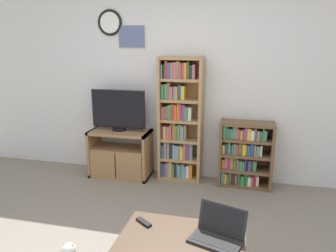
{
  "coord_description": "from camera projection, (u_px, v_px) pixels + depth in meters",
  "views": [
    {
      "loc": [
        0.85,
        -2.15,
        1.81
      ],
      "look_at": [
        0.07,
        1.11,
        0.93
      ],
      "focal_mm": 35.0,
      "sensor_mm": 36.0,
      "label": 1
    }
  ],
  "objects": [
    {
      "name": "bookshelf_tall",
      "position": [
        179.0,
        121.0,
        4.25
      ],
      "size": [
        0.56,
        0.26,
        1.61
      ],
      "color": "tan",
      "rests_on": "ground_plane"
    },
    {
      "name": "coffee_table",
      "position": [
        182.0,
        242.0,
        2.45
      ],
      "size": [
        0.93,
        0.58,
        0.39
      ],
      "color": "#4C3828",
      "rests_on": "ground_plane"
    },
    {
      "name": "television",
      "position": [
        118.0,
        110.0,
        4.32
      ],
      "size": [
        0.73,
        0.18,
        0.54
      ],
      "color": "black",
      "rests_on": "tv_stand"
    },
    {
      "name": "bookshelf_short",
      "position": [
        244.0,
        154.0,
        4.13
      ],
      "size": [
        0.66,
        0.3,
        0.83
      ],
      "color": "brown",
      "rests_on": "ground_plane"
    },
    {
      "name": "remote_near_laptop",
      "position": [
        144.0,
        222.0,
        2.62
      ],
      "size": [
        0.16,
        0.13,
        0.02
      ],
      "rotation": [
        0.0,
        0.0,
        0.94
      ],
      "color": "black",
      "rests_on": "coffee_table"
    },
    {
      "name": "laptop",
      "position": [
        218.0,
        232.0,
        2.4
      ],
      "size": [
        0.43,
        0.36,
        0.24
      ],
      "rotation": [
        0.0,
        0.0,
        -0.31
      ],
      "color": "#232326",
      "rests_on": "coffee_table"
    },
    {
      "name": "tv_stand",
      "position": [
        120.0,
        154.0,
        4.44
      ],
      "size": [
        0.81,
        0.41,
        0.64
      ],
      "color": "#9E754C",
      "rests_on": "ground_plane"
    },
    {
      "name": "wall_back",
      "position": [
        179.0,
        80.0,
        4.27
      ],
      "size": [
        6.16,
        0.09,
        2.6
      ],
      "color": "silver",
      "rests_on": "ground_plane"
    }
  ]
}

